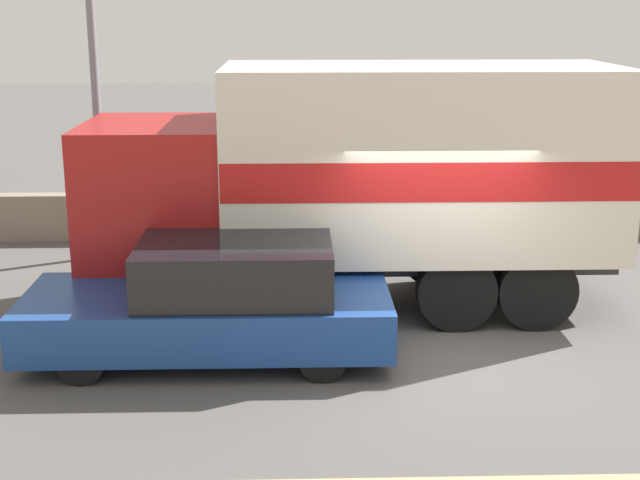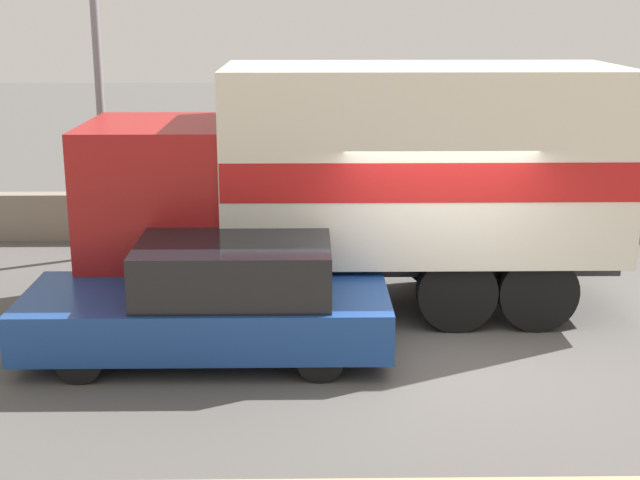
# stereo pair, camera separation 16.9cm
# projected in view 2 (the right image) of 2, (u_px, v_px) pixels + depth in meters

# --- Properties ---
(ground_plane) EXTENTS (80.00, 80.00, 0.00)m
(ground_plane) POSITION_uv_depth(u_px,v_px,m) (444.00, 356.00, 11.25)
(ground_plane) COLOR #514F4C
(stone_wall_backdrop) EXTENTS (60.00, 0.35, 0.87)m
(stone_wall_backdrop) POSITION_uv_depth(u_px,v_px,m) (398.00, 215.00, 16.86)
(stone_wall_backdrop) COLOR gray
(stone_wall_backdrop) RESTS_ON ground_plane
(street_lamp) EXTENTS (0.56, 0.28, 5.95)m
(street_lamp) POSITION_uv_depth(u_px,v_px,m) (97.00, 53.00, 14.83)
(street_lamp) COLOR slate
(street_lamp) RESTS_ON ground_plane
(box_truck) EXTENTS (7.46, 2.50, 3.49)m
(box_truck) POSITION_uv_depth(u_px,v_px,m) (370.00, 174.00, 12.63)
(box_truck) COLOR maroon
(box_truck) RESTS_ON ground_plane
(car_hatchback) EXTENTS (4.55, 1.88, 1.50)m
(car_hatchback) POSITION_uv_depth(u_px,v_px,m) (216.00, 300.00, 11.12)
(car_hatchback) COLOR navy
(car_hatchback) RESTS_ON ground_plane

